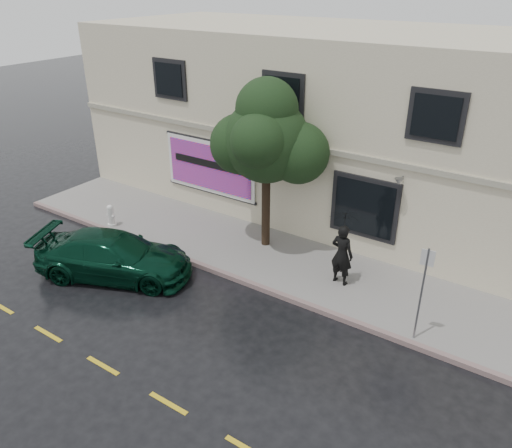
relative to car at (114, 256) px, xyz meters
The scene contains 12 objects.
ground 3.05m from the car, ahead, with size 90.00×90.00×0.00m, color black.
sidewalk 4.73m from the car, 51.24° to the left, with size 20.00×3.50×0.15m, color gray.
curb 3.55m from the car, 32.97° to the left, with size 20.00×0.18×0.16m, color slate.
road_marking 4.33m from the car, 46.58° to the right, with size 19.00×0.12×0.01m, color gold.
building 10.23m from the car, 72.66° to the left, with size 20.00×8.12×7.00m.
billboard 5.49m from the car, 92.88° to the left, with size 4.30×0.16×2.20m.
car is the anchor object (origin of this frame).
pedestrian 7.19m from the car, 28.75° to the left, with size 0.72×0.47×1.98m, color black.
umbrella 7.39m from the car, 28.75° to the left, with size 0.98×0.98×0.73m, color black.
street_tree 6.13m from the car, 54.68° to the left, with size 2.79×2.79×5.20m.
fire_hydrant 3.45m from the car, 140.27° to the left, with size 0.35×0.33×0.86m.
sign_pole 9.37m from the car, 13.04° to the left, with size 0.33×0.06×2.70m.
Camera 1 is at (8.49, -9.30, 8.73)m, focal length 35.00 mm.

